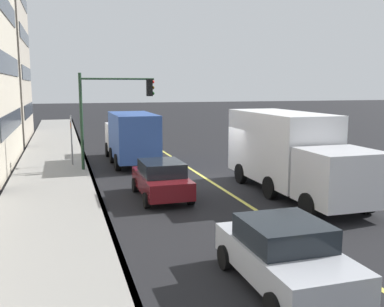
% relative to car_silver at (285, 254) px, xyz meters
% --- Properties ---
extents(ground, '(200.00, 200.00, 0.00)m').
position_rel_car_silver_xyz_m(ground, '(10.78, -2.00, -0.77)').
color(ground, black).
extents(sidewalk_slab, '(80.00, 3.84, 0.15)m').
position_rel_car_silver_xyz_m(sidewalk_slab, '(10.78, 5.15, -0.69)').
color(sidewalk_slab, gray).
rests_on(sidewalk_slab, ground).
extents(curb_edge, '(80.00, 0.16, 0.15)m').
position_rel_car_silver_xyz_m(curb_edge, '(10.78, 3.31, -0.69)').
color(curb_edge, slate).
rests_on(curb_edge, ground).
extents(lane_stripe_center, '(80.00, 0.16, 0.01)m').
position_rel_car_silver_xyz_m(lane_stripe_center, '(10.78, -2.00, -0.76)').
color(lane_stripe_center, '#D8CC4C').
rests_on(lane_stripe_center, ground).
extents(car_silver, '(3.87, 2.04, 1.50)m').
position_rel_car_silver_xyz_m(car_silver, '(0.00, 0.00, 0.00)').
color(car_silver, '#A8AAB2').
rests_on(car_silver, ground).
extents(car_maroon, '(3.97, 1.89, 1.51)m').
position_rel_car_silver_xyz_m(car_maroon, '(8.38, 0.89, 0.01)').
color(car_maroon, '#591116').
rests_on(car_maroon, ground).
extents(truck_white, '(8.38, 2.62, 3.35)m').
position_rel_car_silver_xyz_m(truck_white, '(7.62, -4.41, 0.99)').
color(truck_white, silver).
rests_on(truck_white, ground).
extents(truck_blue, '(7.10, 2.40, 2.95)m').
position_rel_car_silver_xyz_m(truck_blue, '(16.63, 0.79, 0.80)').
color(truck_blue, silver).
rests_on(truck_blue, ground).
extents(traffic_light_mast, '(0.28, 3.92, 5.12)m').
position_rel_car_silver_xyz_m(traffic_light_mast, '(14.71, 2.07, 2.77)').
color(traffic_light_mast, '#1E3823').
rests_on(traffic_light_mast, ground).
extents(street_sign_post, '(0.60, 0.08, 2.90)m').
position_rel_car_silver_xyz_m(street_sign_post, '(16.21, 4.13, 0.94)').
color(street_sign_post, slate).
rests_on(street_sign_post, ground).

